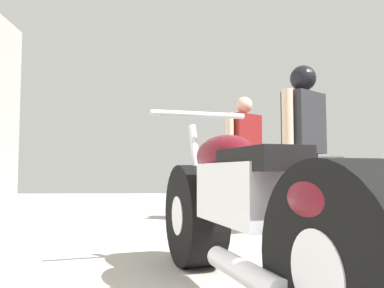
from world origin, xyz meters
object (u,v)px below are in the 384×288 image
at_px(mechanic_in_blue, 245,150).
at_px(mechanic_with_helmet, 304,132).
at_px(motorcycle_maroon_cruiser, 246,215).
at_px(motorcycle_black_naked, 353,192).

xyz_separation_m(mechanic_in_blue, mechanic_with_helmet, (0.43, -1.08, 0.12)).
bearing_deg(motorcycle_maroon_cruiser, motorcycle_black_naked, 58.62).
bearing_deg(mechanic_with_helmet, motorcycle_maroon_cruiser, -114.84).
bearing_deg(motorcycle_maroon_cruiser, mechanic_with_helmet, 65.16).
bearing_deg(mechanic_in_blue, motorcycle_maroon_cruiser, -99.20).
height_order(motorcycle_maroon_cruiser, motorcycle_black_naked, motorcycle_maroon_cruiser).
bearing_deg(mechanic_with_helmet, mechanic_in_blue, 111.64).
distance_m(motorcycle_black_naked, mechanic_with_helmet, 1.60).
distance_m(mechanic_in_blue, mechanic_with_helmet, 1.17).
bearing_deg(mechanic_in_blue, motorcycle_black_naked, 0.81).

